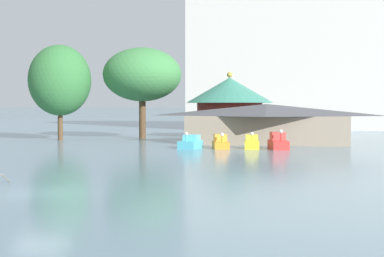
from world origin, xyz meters
name	(u,v)px	position (x,y,z in m)	size (l,w,h in m)	color
ground_plane	(40,193)	(0.00, 0.00, 0.00)	(2000.00, 2000.00, 0.00)	slate
pedal_boat_cyan	(191,143)	(2.53, 26.55, 0.50)	(2.03, 2.93, 1.57)	#4CB7CC
pedal_boat_orange	(221,143)	(5.25, 27.06, 0.52)	(1.90, 2.76, 1.50)	orange
pedal_boat_yellow	(252,143)	(8.12, 27.13, 0.52)	(1.46, 2.41, 1.56)	yellow
pedal_boat_red	(278,142)	(10.51, 26.97, 0.61)	(2.02, 3.08, 1.84)	red
boathouse	(267,123)	(9.24, 34.83, 2.15)	(17.55, 8.61, 4.11)	gray
green_roof_pavilion	(230,103)	(4.36, 45.17, 4.23)	(10.81, 10.81, 8.11)	#993328
shoreline_tree_tall_left	(60,80)	(-14.19, 36.22, 6.80)	(7.07, 7.07, 10.84)	brown
shoreline_tree_mid	(142,75)	(-5.63, 40.47, 7.59)	(9.31, 9.31, 10.81)	brown
background_building_block	(290,55)	(12.01, 72.07, 12.56)	(34.00, 15.52, 25.08)	beige
distant_broadcast_tower	(213,5)	(-38.37, 368.98, 75.07)	(7.44, 7.44, 179.90)	silver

